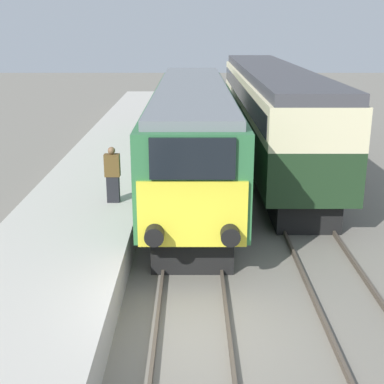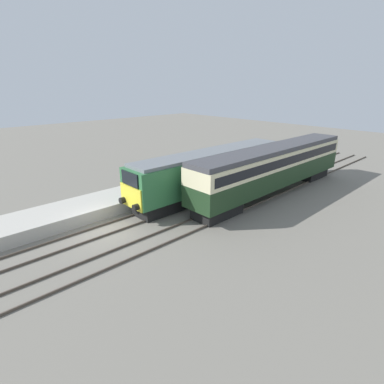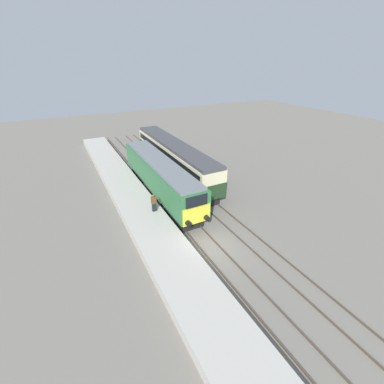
# 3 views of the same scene
# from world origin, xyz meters

# --- Properties ---
(ground_plane) EXTENTS (120.00, 120.00, 0.00)m
(ground_plane) POSITION_xyz_m (0.00, 0.00, 0.00)
(ground_plane) COLOR slate
(platform_left) EXTENTS (3.50, 50.00, 0.87)m
(platform_left) POSITION_xyz_m (-3.30, 8.00, 0.43)
(platform_left) COLOR #B7B2A8
(platform_left) RESTS_ON ground_plane
(rails_near_track) EXTENTS (1.51, 60.00, 0.14)m
(rails_near_track) POSITION_xyz_m (0.00, 5.00, 0.07)
(rails_near_track) COLOR #4C4238
(rails_near_track) RESTS_ON ground_plane
(rails_far_track) EXTENTS (1.50, 60.00, 0.14)m
(rails_far_track) POSITION_xyz_m (3.40, 5.00, 0.07)
(rails_far_track) COLOR #4C4238
(rails_far_track) RESTS_ON ground_plane
(locomotive) EXTENTS (2.70, 16.33, 3.82)m
(locomotive) POSITION_xyz_m (0.00, 10.16, 2.17)
(locomotive) COLOR black
(locomotive) RESTS_ON ground_plane
(passenger_carriage) EXTENTS (2.75, 18.46, 4.12)m
(passenger_carriage) POSITION_xyz_m (3.40, 14.18, 2.50)
(passenger_carriage) COLOR black
(passenger_carriage) RESTS_ON ground_plane
(person_on_platform) EXTENTS (0.44, 0.26, 1.65)m
(person_on_platform) POSITION_xyz_m (-2.31, 5.83, 1.68)
(person_on_platform) COLOR black
(person_on_platform) RESTS_ON platform_left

